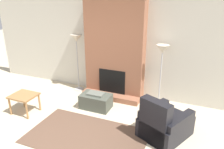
# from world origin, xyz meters

# --- Properties ---
(wall_back) EXTENTS (8.17, 0.06, 2.60)m
(wall_back) POSITION_xyz_m (0.00, 2.83, 1.30)
(wall_back) COLOR beige
(wall_back) RESTS_ON ground_plane
(fireplace) EXTENTS (1.58, 0.63, 2.60)m
(fireplace) POSITION_xyz_m (0.00, 2.61, 1.25)
(fireplace) COLOR #935B42
(fireplace) RESTS_ON ground_plane
(ottoman) EXTENTS (0.74, 0.46, 0.41)m
(ottoman) POSITION_xyz_m (-0.14, 1.74, 0.19)
(ottoman) COLOR #474C42
(ottoman) RESTS_ON ground_plane
(armchair) EXTENTS (1.09, 1.17, 0.90)m
(armchair) POSITION_xyz_m (1.60, 1.21, 0.27)
(armchair) COLOR black
(armchair) RESTS_ON ground_plane
(side_table) EXTENTS (0.58, 0.51, 0.46)m
(side_table) POSITION_xyz_m (-1.61, 0.90, 0.39)
(side_table) COLOR #9E7042
(side_table) RESTS_ON ground_plane
(floor_lamp_left) EXTENTS (0.30, 0.30, 1.63)m
(floor_lamp_left) POSITION_xyz_m (-1.10, 2.54, 1.39)
(floor_lamp_left) COLOR #ADADB2
(floor_lamp_left) RESTS_ON ground_plane
(floor_lamp_right) EXTENTS (0.30, 0.30, 1.55)m
(floor_lamp_right) POSITION_xyz_m (1.25, 2.54, 1.32)
(floor_lamp_right) COLOR #ADADB2
(floor_lamp_right) RESTS_ON ground_plane
(area_rug) EXTENTS (2.36, 1.39, 0.01)m
(area_rug) POSITION_xyz_m (0.19, 0.62, 0.01)
(area_rug) COLOR brown
(area_rug) RESTS_ON ground_plane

